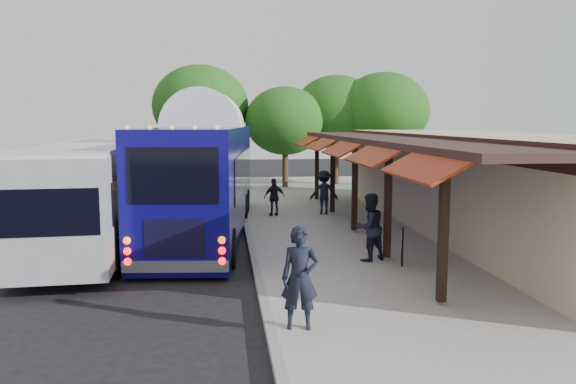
{
  "coord_description": "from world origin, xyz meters",
  "views": [
    {
      "loc": [
        -0.8,
        -15.13,
        4.03
      ],
      "look_at": [
        1.25,
        2.51,
        1.8
      ],
      "focal_mm": 35.0,
      "sensor_mm": 36.0,
      "label": 1
    }
  ],
  "objects_px": {
    "ped_a": "(300,278)",
    "ped_d": "(324,193)",
    "coach_bus": "(205,173)",
    "ped_c": "(274,197)",
    "sign_board": "(402,241)",
    "city_bus": "(90,189)",
    "ped_b": "(369,227)"
  },
  "relations": [
    {
      "from": "ped_a",
      "to": "ped_d",
      "type": "xyz_separation_m",
      "value": [
        2.8,
        12.91,
        -0.05
      ]
    },
    {
      "from": "coach_bus",
      "to": "ped_c",
      "type": "bearing_deg",
      "value": 49.43
    },
    {
      "from": "ped_c",
      "to": "sign_board",
      "type": "xyz_separation_m",
      "value": [
        2.67,
        -8.57,
        -0.07
      ]
    },
    {
      "from": "ped_c",
      "to": "sign_board",
      "type": "height_order",
      "value": "ped_c"
    },
    {
      "from": "coach_bus",
      "to": "city_bus",
      "type": "bearing_deg",
      "value": -155.19
    },
    {
      "from": "ped_d",
      "to": "sign_board",
      "type": "height_order",
      "value": "ped_d"
    },
    {
      "from": "sign_board",
      "to": "ped_c",
      "type": "bearing_deg",
      "value": 125.66
    },
    {
      "from": "city_bus",
      "to": "ped_d",
      "type": "distance_m",
      "value": 9.53
    },
    {
      "from": "city_bus",
      "to": "ped_c",
      "type": "xyz_separation_m",
      "value": [
        6.44,
        4.0,
        -0.9
      ]
    },
    {
      "from": "city_bus",
      "to": "ped_b",
      "type": "height_order",
      "value": "city_bus"
    },
    {
      "from": "ped_a",
      "to": "sign_board",
      "type": "bearing_deg",
      "value": 58.12
    },
    {
      "from": "coach_bus",
      "to": "sign_board",
      "type": "relative_size",
      "value": 12.5
    },
    {
      "from": "ped_b",
      "to": "sign_board",
      "type": "height_order",
      "value": "ped_b"
    },
    {
      "from": "ped_a",
      "to": "sign_board",
      "type": "distance_m",
      "value": 5.38
    },
    {
      "from": "ped_b",
      "to": "city_bus",
      "type": "bearing_deg",
      "value": -49.15
    },
    {
      "from": "coach_bus",
      "to": "ped_b",
      "type": "distance_m",
      "value": 7.06
    },
    {
      "from": "ped_b",
      "to": "ped_a",
      "type": "bearing_deg",
      "value": 37.24
    },
    {
      "from": "ped_b",
      "to": "ped_d",
      "type": "xyz_separation_m",
      "value": [
        0.16,
        7.98,
        -0.03
      ]
    },
    {
      "from": "ped_b",
      "to": "ped_c",
      "type": "bearing_deg",
      "value": -100.66
    },
    {
      "from": "ped_a",
      "to": "ped_d",
      "type": "relative_size",
      "value": 1.06
    },
    {
      "from": "ped_b",
      "to": "ped_d",
      "type": "relative_size",
      "value": 1.03
    },
    {
      "from": "ped_c",
      "to": "sign_board",
      "type": "relative_size",
      "value": 1.49
    },
    {
      "from": "city_bus",
      "to": "coach_bus",
      "type": "bearing_deg",
      "value": 16.16
    },
    {
      "from": "ped_d",
      "to": "ped_c",
      "type": "bearing_deg",
      "value": 7.62
    },
    {
      "from": "ped_c",
      "to": "sign_board",
      "type": "distance_m",
      "value": 8.97
    },
    {
      "from": "coach_bus",
      "to": "sign_board",
      "type": "height_order",
      "value": "coach_bus"
    },
    {
      "from": "ped_c",
      "to": "ped_d",
      "type": "xyz_separation_m",
      "value": [
        2.11,
        0.15,
        0.14
      ]
    },
    {
      "from": "coach_bus",
      "to": "city_bus",
      "type": "height_order",
      "value": "coach_bus"
    },
    {
      "from": "ped_a",
      "to": "ped_c",
      "type": "height_order",
      "value": "ped_a"
    },
    {
      "from": "city_bus",
      "to": "ped_d",
      "type": "height_order",
      "value": "city_bus"
    },
    {
      "from": "ped_c",
      "to": "ped_d",
      "type": "distance_m",
      "value": 2.12
    },
    {
      "from": "ped_b",
      "to": "sign_board",
      "type": "xyz_separation_m",
      "value": [
        0.72,
        -0.74,
        -0.24
      ]
    }
  ]
}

